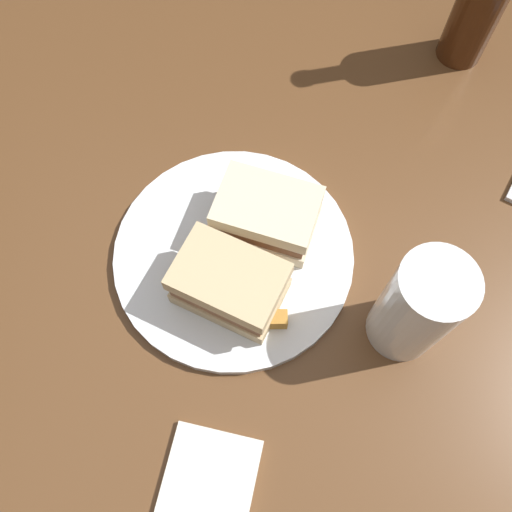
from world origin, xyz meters
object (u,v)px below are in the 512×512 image
object	(u,v)px
plate	(234,254)
sandwich_half_right	(267,215)
sandwich_half_left	(230,284)
napkin	(208,488)
pint_glass	(415,311)

from	to	relation	value
plate	sandwich_half_right	world-z (taller)	sandwich_half_right
sandwich_half_left	napkin	distance (m)	0.21
plate	sandwich_half_right	xyz separation A→B (m)	(0.04, -0.04, 0.04)
sandwich_half_right	pint_glass	bearing A→B (deg)	-124.35
pint_glass	sandwich_half_left	bearing A→B (deg)	83.91
sandwich_half_left	napkin	bearing A→B (deg)	179.49
sandwich_half_left	plate	bearing A→B (deg)	2.58
napkin	plate	bearing A→B (deg)	0.11
plate	pint_glass	xyz separation A→B (m)	(-0.07, -0.19, 0.06)
plate	sandwich_half_right	distance (m)	0.06
sandwich_half_left	sandwich_half_right	bearing A→B (deg)	-20.61
sandwich_half_left	sandwich_half_right	distance (m)	0.09
plate	napkin	size ratio (longest dim) A/B	2.54
sandwich_half_left	pint_glass	xyz separation A→B (m)	(-0.02, -0.19, 0.02)
sandwich_half_right	napkin	size ratio (longest dim) A/B	1.15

